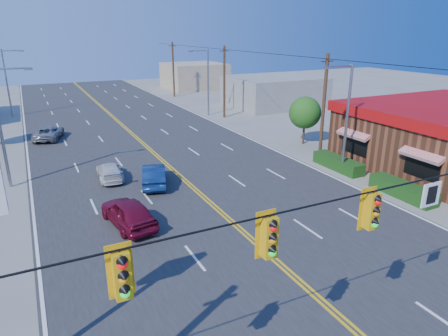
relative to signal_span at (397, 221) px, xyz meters
name	(u,v)px	position (x,y,z in m)	size (l,w,h in m)	color
road	(174,171)	(0.12, 20.00, -4.86)	(20.00, 120.00, 0.06)	#2D2D30
signal_span	(397,221)	(0.00, 0.00, 0.00)	(24.32, 0.34, 9.00)	#47301E
streetlight_se	(345,114)	(10.91, 14.00, -0.37)	(2.55, 0.25, 8.00)	gray
streetlight_ne	(207,79)	(10.91, 38.00, -0.37)	(2.55, 0.25, 8.00)	gray
streetlight_sw	(2,121)	(-10.67, 22.00, -0.37)	(2.55, 0.25, 8.00)	gray
streetlight_nw	(8,79)	(-10.67, 48.00, -0.37)	(2.55, 0.25, 8.00)	gray
utility_pole_near	(323,107)	(12.32, 18.00, -0.69)	(0.28, 0.28, 8.40)	#47301E
utility_pole_mid	(224,82)	(12.32, 36.00, -0.69)	(0.28, 0.28, 8.40)	#47301E
utility_pole_far	(173,70)	(12.32, 54.00, -0.69)	(0.28, 0.28, 8.40)	#47301E
tree_kfc_rear	(305,113)	(13.62, 22.00, -1.95)	(2.94, 2.94, 4.41)	#47301E
bld_east_mid	(274,91)	(22.12, 40.00, -2.89)	(12.00, 10.00, 4.00)	gray
bld_east_far	(194,76)	(19.12, 62.00, -2.69)	(10.00, 10.00, 4.40)	tan
car_magenta	(128,213)	(-5.06, 12.65, -4.12)	(1.80, 4.48, 1.53)	maroon
car_blue	(154,176)	(-2.04, 17.85, -4.18)	(1.50, 4.31, 1.42)	navy
car_white	(110,172)	(-4.53, 20.37, -4.31)	(1.62, 3.98, 1.15)	silver
car_silver	(49,133)	(-7.61, 34.16, -4.24)	(2.14, 4.65, 1.29)	#99999D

